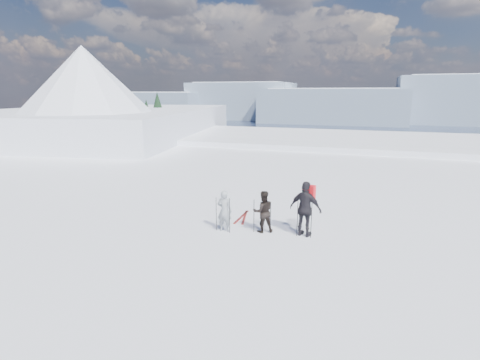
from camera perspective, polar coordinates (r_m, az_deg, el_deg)
The scene contains 9 objects.
lake_basin at distance 41.28m, azimuth 14.89°, elevation -3.36°, with size 820.00×820.00×71.62m.
far_mountain_range at distance 465.30m, azimuth 22.82°, elevation 10.79°, with size 770.00×110.00×53.00m.
near_ridge at distance 49.27m, azimuth -17.41°, elevation 2.76°, with size 31.37×35.68×25.62m.
skier_grey at distance 13.73m, azimuth -2.39°, elevation -4.72°, with size 0.56×0.37×1.55m, color gray.
skier_dark at distance 13.66m, azimuth 3.53°, elevation -4.82°, with size 0.75×0.59×1.55m, color black.
skier_pack at distance 13.39m, azimuth 9.95°, elevation -4.40°, with size 1.17×0.49×1.99m, color black.
backpack at distance 13.28m, azimuth 10.59°, elevation 1.15°, with size 0.42×0.24×0.56m, color red.
ski_poles at distance 13.53m, azimuth 3.48°, elevation -5.64°, with size 3.45×0.52×1.33m.
skis_loose at distance 15.39m, azimuth 0.45°, elevation -5.68°, with size 0.45×1.70×0.03m.
Camera 1 is at (2.46, -9.56, 5.02)m, focal length 28.00 mm.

